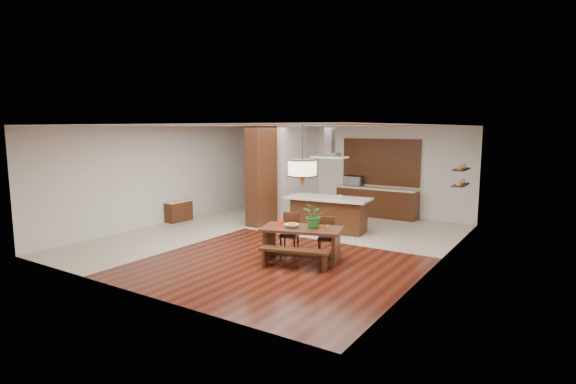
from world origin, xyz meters
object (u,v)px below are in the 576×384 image
Objects in this scene: foliage_plant at (314,216)px; microwave at (354,181)px; fruit_bowl at (291,226)px; dining_bench at (294,259)px; hallway_console at (179,211)px; pendant_lantern at (302,156)px; dining_chair_left at (289,233)px; dining_table at (302,236)px; island_cup at (340,197)px; kitchen_island at (329,214)px; range_hood at (330,142)px; dining_chair_right at (326,237)px.

foliage_plant is 5.56m from microwave.
dining_bench is at bearing -51.99° from fruit_bowl.
hallway_console is at bearing 166.54° from foliage_plant.
pendant_lantern reaches higher than fruit_bowl.
fruit_bowl is (0.36, -0.49, 0.30)m from dining_chair_left.
dining_chair_left is at bearing -83.53° from microwave.
dining_table is 1.72m from pendant_lantern.
dining_table is 1.44× the size of pendant_lantern.
kitchen_island is at bearing 164.53° from island_cup.
range_hood is at bearing 106.23° from pendant_lantern.
dining_bench is (5.45, -2.04, -0.11)m from hallway_console.
pendant_lantern reaches higher than island_cup.
island_cup is (0.39, -0.11, 0.52)m from kitchen_island.
kitchen_island is 1.98m from range_hood.
dining_table is 14.38× the size of island_cup.
microwave is (-0.88, 2.82, 0.10)m from island_cup.
dining_bench is at bearing -73.68° from range_hood.
range_hood is at bearing 106.23° from dining_table.
island_cup is at bearing 98.84° from dining_table.
range_hood is at bearing 16.48° from hallway_console.
dining_chair_right is at bearing -73.91° from microwave.
dining_chair_right is at bearing -0.06° from dining_chair_left.
dining_chair_left is 1.00× the size of range_hood.
hallway_console is at bearing 159.51° from dining_bench.
island_cup is (-0.64, 2.53, 0.02)m from foliage_plant.
hallway_console is 0.61× the size of dining_bench.
foliage_plant is (0.23, 0.13, -1.26)m from pendant_lantern.
foliage_plant is (0.05, 0.72, 0.78)m from dining_bench.
fruit_bowl is (-0.20, -0.11, -1.49)m from pendant_lantern.
pendant_lantern is at bearing -136.37° from dining_chair_right.
island_cup reaches higher than fruit_bowl.
kitchen_island is (-1.03, 2.63, -0.49)m from foliage_plant.
dining_chair_left is 2.34m from island_cup.
hallway_console is at bearing 164.70° from pendant_lantern.
island_cup is (-0.67, 2.02, 0.58)m from dining_chair_right.
kitchen_island is (-0.61, 2.87, -0.26)m from fruit_bowl.
dining_chair_left is 0.68× the size of pendant_lantern.
dining_table is 2.24× the size of dining_chair_right.
dining_chair_right is at bearing 67.47° from dining_table.
kitchen_island is at bearing -81.46° from microwave.
microwave is at bearing 81.36° from dining_chair_left.
island_cup is at bearing 13.98° from hallway_console.
kitchen_island is 18.25× the size of island_cup.
range_hood is 6.84× the size of island_cup.
dining_bench is at bearing -20.49° from hallway_console.
dining_chair_right is 1.47× the size of microwave.
dining_bench is at bearing -117.64° from dining_chair_right.
fruit_bowl is at bearing -17.03° from hallway_console.
dining_chair_left is at bearing 146.05° from dining_table.
dining_chair_right reaches higher than fruit_bowl.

